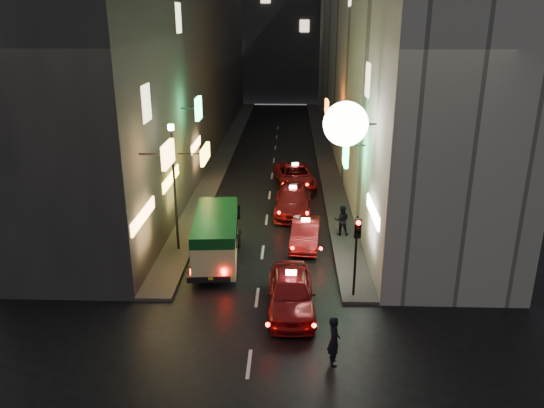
# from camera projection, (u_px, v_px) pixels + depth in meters

# --- Properties ---
(building_left) EXTENTS (7.63, 52.00, 18.00)m
(building_left) POSITION_uv_depth(u_px,v_px,m) (178.00, 44.00, 43.38)
(building_left) COLOR #3C3A37
(building_left) RESTS_ON ground
(building_right) EXTENTS (8.29, 52.00, 18.00)m
(building_right) POSITION_uv_depth(u_px,v_px,m) (374.00, 44.00, 42.86)
(building_right) COLOR #B3AFA4
(building_right) RESTS_ON ground
(building_far) EXTENTS (30.00, 10.00, 22.00)m
(building_far) POSITION_uv_depth(u_px,v_px,m) (282.00, 18.00, 72.62)
(building_far) COLOR #35353A
(building_far) RESTS_ON ground
(sidewalk_left) EXTENTS (1.50, 52.00, 0.15)m
(sidewalk_left) POSITION_uv_depth(u_px,v_px,m) (226.00, 150.00, 46.23)
(sidewalk_left) COLOR #413F3C
(sidewalk_left) RESTS_ON ground
(sidewalk_right) EXTENTS (1.50, 52.00, 0.15)m
(sidewalk_right) POSITION_uv_depth(u_px,v_px,m) (324.00, 151.00, 45.95)
(sidewalk_right) COLOR #413F3C
(sidewalk_right) RESTS_ON ground
(minibus) EXTENTS (2.35, 5.62, 2.36)m
(minibus) POSITION_uv_depth(u_px,v_px,m) (216.00, 233.00, 24.79)
(minibus) COLOR #DDD68A
(minibus) RESTS_ON ground
(taxi_near) EXTENTS (2.50, 5.78, 1.99)m
(taxi_near) POSITION_uv_depth(u_px,v_px,m) (291.00, 290.00, 20.85)
(taxi_near) COLOR maroon
(taxi_near) RESTS_ON ground
(taxi_second) EXTENTS (2.35, 4.90, 1.68)m
(taxi_second) POSITION_uv_depth(u_px,v_px,m) (305.00, 231.00, 26.93)
(taxi_second) COLOR maroon
(taxi_second) RESTS_ON ground
(taxi_third) EXTENTS (2.43, 5.56, 1.92)m
(taxi_third) POSITION_uv_depth(u_px,v_px,m) (293.00, 199.00, 31.43)
(taxi_third) COLOR maroon
(taxi_third) RESTS_ON ground
(taxi_far) EXTENTS (3.01, 5.68, 1.89)m
(taxi_far) POSITION_uv_depth(u_px,v_px,m) (295.00, 174.00, 36.40)
(taxi_far) COLOR maroon
(taxi_far) RESTS_ON ground
(pedestrian_crossing) EXTENTS (0.51, 0.72, 2.02)m
(pedestrian_crossing) POSITION_uv_depth(u_px,v_px,m) (334.00, 338.00, 17.53)
(pedestrian_crossing) COLOR black
(pedestrian_crossing) RESTS_ON ground
(pedestrian_sidewalk) EXTENTS (0.71, 0.47, 1.83)m
(pedestrian_sidewalk) POSITION_uv_depth(u_px,v_px,m) (342.00, 218.00, 27.80)
(pedestrian_sidewalk) COLOR black
(pedestrian_sidewalk) RESTS_ON sidewalk_right
(traffic_light) EXTENTS (0.26, 0.43, 3.50)m
(traffic_light) POSITION_uv_depth(u_px,v_px,m) (357.00, 240.00, 21.03)
(traffic_light) COLOR black
(traffic_light) RESTS_ON sidewalk_right
(lamp_post) EXTENTS (0.28, 0.28, 6.22)m
(lamp_post) POSITION_uv_depth(u_px,v_px,m) (174.00, 180.00, 25.22)
(lamp_post) COLOR black
(lamp_post) RESTS_ON sidewalk_left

